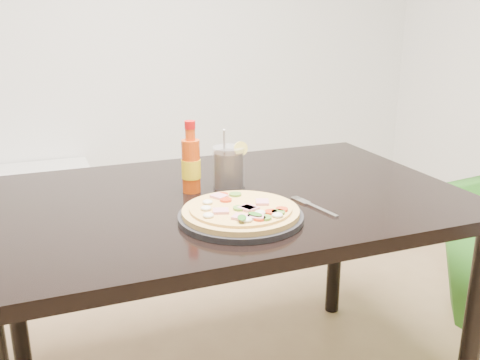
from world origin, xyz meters
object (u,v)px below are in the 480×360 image
object	(u,v)px
hot_sauce_bottle	(191,164)
plate	(241,217)
cola_cup	(229,168)
fork	(313,206)
dining_table	(226,220)
pizza	(241,210)

from	to	relation	value
hot_sauce_bottle	plate	bearing A→B (deg)	-78.65
cola_cup	fork	world-z (taller)	cola_cup
dining_table	plate	bearing A→B (deg)	-98.89
hot_sauce_bottle	cola_cup	world-z (taller)	hot_sauce_bottle
pizza	hot_sauce_bottle	bearing A→B (deg)	101.12
hot_sauce_bottle	fork	distance (m)	0.38
dining_table	pizza	size ratio (longest dim) A/B	4.55
pizza	fork	xyz separation A→B (m)	(0.22, 0.02, -0.02)
cola_cup	hot_sauce_bottle	bearing A→B (deg)	178.46
plate	pizza	size ratio (longest dim) A/B	1.07
dining_table	fork	bearing A→B (deg)	-44.85
pizza	fork	bearing A→B (deg)	5.40
hot_sauce_bottle	fork	world-z (taller)	hot_sauce_bottle
dining_table	cola_cup	bearing A→B (deg)	60.93
pizza	plate	bearing A→B (deg)	81.13
pizza	hot_sauce_bottle	distance (m)	0.28
dining_table	fork	world-z (taller)	fork
dining_table	fork	size ratio (longest dim) A/B	7.45
plate	cola_cup	xyz separation A→B (m)	(0.06, 0.27, 0.05)
plate	fork	xyz separation A→B (m)	(0.22, 0.02, -0.01)
cola_cup	fork	xyz separation A→B (m)	(0.16, -0.25, -0.06)
dining_table	pizza	world-z (taller)	pizza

